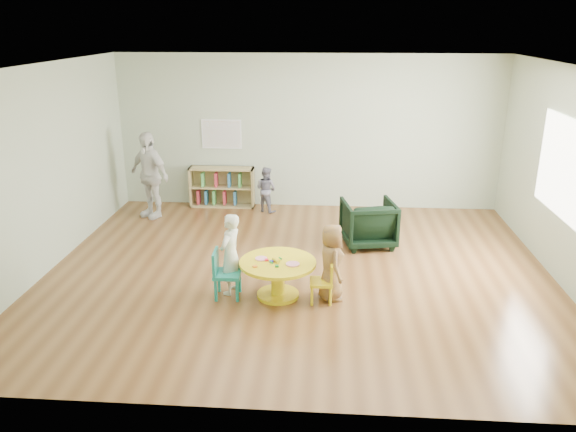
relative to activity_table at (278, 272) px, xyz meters
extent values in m
plane|color=brown|center=(0.22, 0.78, -0.33)|extent=(7.00, 7.00, 0.00)
cube|color=white|center=(0.22, 0.78, 2.42)|extent=(7.00, 6.00, 0.10)
cube|color=#A2B49A|center=(0.22, 3.78, 1.07)|extent=(7.00, 0.10, 2.80)
cube|color=#A2B49A|center=(0.22, -2.22, 1.07)|extent=(7.00, 0.10, 2.80)
cube|color=#A2B49A|center=(-3.28, 0.78, 1.07)|extent=(0.10, 6.00, 2.80)
cube|color=#A2B49A|center=(3.72, 0.78, 1.07)|extent=(0.10, 6.00, 2.80)
cube|color=white|center=(3.70, 1.08, 1.17)|extent=(0.02, 1.60, 1.30)
cylinder|color=yellow|center=(0.00, 0.00, -0.11)|extent=(0.17, 0.17, 0.44)
cylinder|color=yellow|center=(0.00, 0.00, -0.31)|extent=(0.54, 0.54, 0.04)
cylinder|color=yellow|center=(0.00, 0.00, 0.13)|extent=(0.97, 0.97, 0.04)
cylinder|color=pink|center=(-0.21, 0.05, 0.16)|extent=(0.15, 0.15, 0.02)
cylinder|color=pink|center=(0.19, -0.09, 0.16)|extent=(0.17, 0.17, 0.02)
cylinder|color=yellow|center=(-0.02, -0.02, 0.17)|extent=(0.11, 0.12, 0.04)
cylinder|color=#17812D|center=(-0.07, -0.09, 0.17)|extent=(0.05, 0.05, 0.02)
cylinder|color=#17812D|center=(0.03, 0.05, 0.17)|extent=(0.05, 0.05, 0.02)
cube|color=red|center=(-0.14, 0.01, 0.16)|extent=(0.06, 0.06, 0.02)
cube|color=orange|center=(-0.26, -0.19, 0.16)|extent=(0.07, 0.06, 0.02)
cube|color=#1620A9|center=(-0.08, -0.03, 0.16)|extent=(0.06, 0.05, 0.02)
cube|color=#17812D|center=(0.01, -0.16, 0.16)|extent=(0.05, 0.05, 0.02)
cube|color=red|center=(-0.03, 0.00, 0.16)|extent=(0.07, 0.07, 0.02)
cube|color=#18877A|center=(-0.63, -0.06, -0.02)|extent=(0.35, 0.35, 0.04)
cube|color=#18877A|center=(-0.78, -0.06, 0.15)|extent=(0.05, 0.34, 0.29)
cylinder|color=#18877A|center=(-0.77, 0.07, -0.19)|extent=(0.04, 0.04, 0.29)
cylinder|color=#18877A|center=(-0.76, -0.19, -0.19)|extent=(0.04, 0.04, 0.29)
cylinder|color=#18877A|center=(-0.50, 0.08, -0.19)|extent=(0.04, 0.04, 0.29)
cylinder|color=#18877A|center=(-0.49, -0.18, -0.19)|extent=(0.04, 0.04, 0.29)
cube|color=yellow|center=(0.55, -0.10, -0.07)|extent=(0.29, 0.29, 0.04)
cube|color=yellow|center=(0.67, -0.09, 0.07)|extent=(0.04, 0.28, 0.24)
cylinder|color=yellow|center=(0.67, -0.21, -0.21)|extent=(0.03, 0.03, 0.24)
cylinder|color=yellow|center=(0.66, 0.02, -0.21)|extent=(0.03, 0.03, 0.24)
cylinder|color=yellow|center=(0.44, -0.22, -0.21)|extent=(0.03, 0.03, 0.24)
cylinder|color=yellow|center=(0.43, 0.01, -0.21)|extent=(0.03, 0.03, 0.24)
cube|color=tan|center=(-1.97, 3.61, 0.04)|extent=(0.03, 0.30, 0.75)
cube|color=tan|center=(-0.80, 3.61, 0.04)|extent=(0.03, 0.30, 0.75)
cube|color=tan|center=(-1.38, 3.61, -0.32)|extent=(1.20, 0.30, 0.03)
cube|color=tan|center=(-1.38, 3.61, 0.40)|extent=(1.20, 0.30, 0.03)
cube|color=tan|center=(-1.38, 3.61, 0.04)|extent=(1.14, 0.28, 0.03)
cube|color=tan|center=(-1.38, 3.75, 0.04)|extent=(1.20, 0.02, 0.75)
cube|color=#B93140|center=(-1.83, 3.59, -0.15)|extent=(0.04, 0.18, 0.26)
cube|color=teal|center=(-1.68, 3.59, -0.15)|extent=(0.04, 0.18, 0.26)
cube|color=#51B056|center=(-1.53, 3.59, -0.15)|extent=(0.04, 0.18, 0.26)
cube|color=#B93140|center=(-1.33, 3.59, -0.15)|extent=(0.04, 0.18, 0.26)
cube|color=teal|center=(-1.13, 3.59, -0.15)|extent=(0.04, 0.18, 0.26)
cube|color=#51B056|center=(-1.73, 3.59, 0.19)|extent=(0.04, 0.18, 0.26)
cube|color=#B93140|center=(-1.48, 3.59, 0.19)|extent=(0.04, 0.18, 0.26)
cube|color=teal|center=(-1.23, 3.59, 0.19)|extent=(0.04, 0.18, 0.26)
cube|color=#51B056|center=(-1.03, 3.59, 0.19)|extent=(0.04, 0.18, 0.26)
cube|color=white|center=(-1.38, 3.76, 1.02)|extent=(0.74, 0.01, 0.54)
cube|color=#FF6235|center=(-1.38, 3.76, 1.02)|extent=(0.70, 0.00, 0.50)
imported|color=black|center=(1.25, 1.85, 0.03)|extent=(0.91, 0.92, 0.72)
imported|color=silver|center=(-0.61, 0.07, 0.20)|extent=(0.37, 0.45, 1.07)
imported|color=orange|center=(0.67, -0.01, 0.16)|extent=(0.43, 0.55, 0.99)
imported|color=#18183C|center=(-0.52, 3.37, 0.08)|extent=(0.51, 0.48, 0.84)
imported|color=white|center=(-2.54, 2.94, 0.43)|extent=(0.96, 0.80, 1.53)
camera|label=1|loc=(0.60, -6.41, 2.99)|focal=35.00mm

